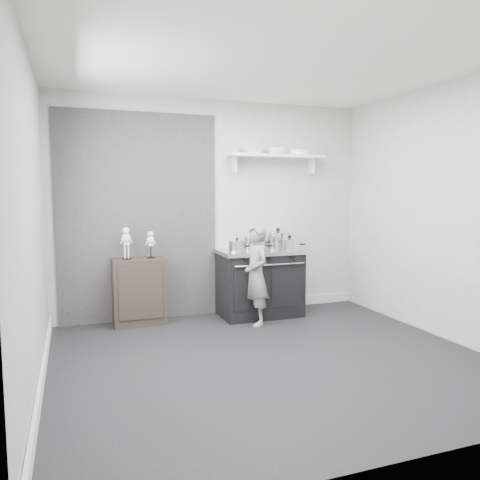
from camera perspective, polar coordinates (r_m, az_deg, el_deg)
name	(u,v)px	position (r m, az deg, el deg)	size (l,w,h in m)	color
ground	(270,359)	(4.53, 3.71, -14.27)	(4.00, 4.00, 0.00)	black
room_shell	(256,184)	(4.36, 1.99, 6.90)	(4.02, 3.62, 2.71)	#9F9F9D
wall_shelf	(276,157)	(6.13, 4.46, 10.09)	(1.30, 0.26, 0.24)	white
stove	(260,282)	(5.92, 2.43, -5.16)	(1.05, 0.66, 0.84)	black
side_cabinet	(139,291)	(5.68, -12.22, -6.13)	(0.60, 0.35, 0.78)	black
child	(256,275)	(5.49, 1.95, -4.28)	(0.43, 0.28, 1.18)	gray
pot_front_left	(237,246)	(5.62, -0.36, -0.72)	(0.29, 0.20, 0.17)	silver
pot_back_left	(252,242)	(5.97, 1.44, -0.25)	(0.33, 0.24, 0.19)	silver
pot_back_right	(278,239)	(6.07, 4.65, 0.07)	(0.40, 0.31, 0.25)	silver
pot_front_right	(290,244)	(5.82, 6.07, -0.50)	(0.35, 0.26, 0.18)	silver
pot_front_center	(259,246)	(5.67, 2.31, -0.68)	(0.26, 0.18, 0.16)	silver
skeleton_full	(126,241)	(5.57, -13.68, -0.10)	(0.12, 0.08, 0.43)	silver
skeleton_torso	(151,243)	(5.61, -10.83, -0.31)	(0.10, 0.07, 0.37)	silver
bowl_large	(253,151)	(6.00, 1.59, 10.83)	(0.29, 0.29, 0.07)	white
bowl_small	(276,151)	(6.12, 4.35, 10.75)	(0.25, 0.25, 0.08)	white
plate_stack	(299,153)	(6.26, 7.22, 10.53)	(0.26, 0.26, 0.06)	white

